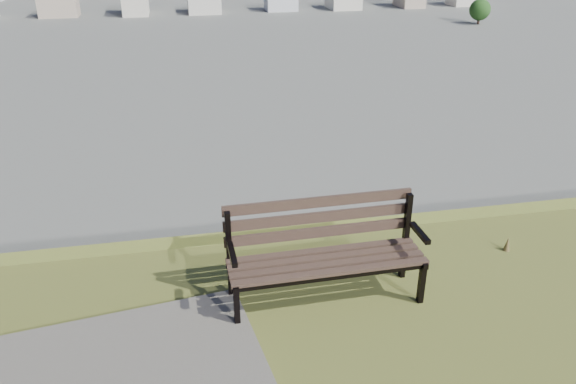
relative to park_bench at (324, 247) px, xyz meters
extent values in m
cube|color=#3E2C24|center=(0.01, -0.31, -0.10)|extent=(1.98, 0.13, 0.04)
cube|color=#3E2C24|center=(0.00, -0.18, -0.10)|extent=(1.98, 0.13, 0.04)
cube|color=#3E2C24|center=(0.00, -0.05, -0.10)|extent=(1.98, 0.13, 0.04)
cube|color=#3E2C24|center=(0.00, 0.08, -0.10)|extent=(1.98, 0.13, 0.04)
cube|color=#3E2C24|center=(0.00, 0.17, 0.08)|extent=(1.98, 0.08, 0.11)
cube|color=#3E2C24|center=(0.00, 0.20, 0.23)|extent=(1.98, 0.08, 0.11)
cube|color=#3E2C24|center=(0.00, 0.23, 0.39)|extent=(1.98, 0.08, 0.11)
cube|color=black|center=(-0.94, -0.35, -0.34)|extent=(0.06, 0.07, 0.48)
cube|color=black|center=(-0.95, 0.12, -0.08)|extent=(0.06, 0.07, 1.01)
cube|color=black|center=(-0.94, -0.13, -0.13)|extent=(0.07, 0.55, 0.05)
cube|color=black|center=(-0.94, -0.19, 0.14)|extent=(0.06, 0.40, 0.05)
cube|color=black|center=(0.95, -0.31, -0.34)|extent=(0.06, 0.07, 0.48)
cube|color=black|center=(0.94, 0.16, -0.08)|extent=(0.06, 0.07, 1.01)
cube|color=black|center=(0.95, -0.10, -0.13)|extent=(0.07, 0.55, 0.05)
cube|color=black|center=(0.95, -0.15, 0.14)|extent=(0.06, 0.40, 0.05)
cube|color=black|center=(0.01, -0.32, -0.15)|extent=(1.98, 0.08, 0.04)
cube|color=black|center=(0.00, 0.09, -0.15)|extent=(1.98, 0.08, 0.04)
cone|color=brown|center=(2.37, 0.42, -0.49)|extent=(0.08, 0.08, 0.18)
cube|color=#ACA093|center=(-36.03, 197.22, -22.08)|extent=(11.00, 11.00, 7.00)
cube|color=#BEA897|center=(-12.03, 197.22, -22.08)|extent=(11.00, 11.00, 7.00)
cube|color=#BABABF|center=(11.97, 197.22, -22.08)|extent=(11.00, 11.00, 7.00)
cube|color=beige|center=(35.97, 197.22, -22.08)|extent=(11.00, 11.00, 7.00)
cylinder|color=#34221A|center=(89.97, 157.22, -24.53)|extent=(0.80, 0.80, 2.10)
sphere|color=black|center=(89.97, 157.22, -21.38)|extent=(6.30, 6.30, 6.30)
cylinder|color=#34221A|center=(-40.03, 217.22, -24.23)|extent=(0.80, 0.80, 2.70)
camera|label=1|loc=(-1.30, -4.68, 2.96)|focal=35.00mm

